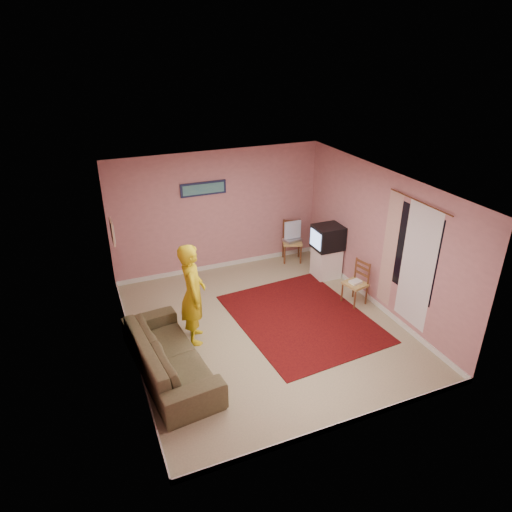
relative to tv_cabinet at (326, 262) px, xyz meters
name	(u,v)px	position (x,y,z in m)	size (l,w,h in m)	color
ground	(265,327)	(-1.95, -1.25, -0.33)	(5.00, 5.00, 0.00)	tan
wall_back	(218,212)	(-1.95, 1.25, 0.97)	(4.50, 0.02, 2.60)	tan
wall_front	(349,348)	(-1.95, -3.75, 0.97)	(4.50, 0.02, 2.60)	tan
wall_left	(125,287)	(-4.20, -1.25, 0.97)	(0.02, 5.00, 2.60)	tan
wall_right	(379,240)	(0.30, -1.25, 0.97)	(0.02, 5.00, 2.60)	tan
ceiling	(266,184)	(-1.95, -1.25, 2.27)	(4.50, 5.00, 0.02)	white
baseboard_back	(220,265)	(-1.95, 1.24, -0.28)	(4.50, 0.02, 0.10)	silver
baseboard_front	(340,425)	(-1.95, -3.74, -0.28)	(4.50, 0.02, 0.10)	silver
baseboard_left	(136,355)	(-4.19, -1.25, -0.28)	(0.02, 5.00, 0.10)	silver
baseboard_right	(371,299)	(0.29, -1.25, -0.28)	(0.02, 5.00, 0.10)	silver
window	(414,252)	(0.29, -2.15, 1.12)	(0.01, 1.10, 1.50)	black
curtain_sheer	(417,267)	(0.28, -2.30, 0.92)	(0.01, 0.75, 2.10)	silver
curtain_floral	(389,250)	(0.26, -1.60, 0.92)	(0.01, 0.35, 2.10)	beige
curtain_rod	(420,202)	(0.25, -2.15, 1.99)	(0.02, 0.02, 1.40)	brown
picture_back	(203,189)	(-2.25, 1.21, 1.52)	(0.95, 0.04, 0.28)	#151B3C
picture_left	(112,232)	(-4.17, 0.35, 1.22)	(0.04, 0.38, 0.42)	beige
area_rug	(301,318)	(-1.23, -1.26, -0.32)	(2.21, 2.76, 0.01)	black
tv_cabinet	(326,262)	(0.00, 0.00, 0.00)	(0.51, 0.46, 0.65)	white
crt_tv	(328,237)	(-0.01, 0.00, 0.57)	(0.58, 0.52, 0.49)	black
chair_a	(292,237)	(-0.33, 0.95, 0.24)	(0.53, 0.52, 0.51)	tan
dvd_player	(292,240)	(-0.33, 0.95, 0.18)	(0.37, 0.26, 0.06)	#AEAEB3
blue_throw	(293,230)	(-0.33, 0.95, 0.43)	(0.39, 0.05, 0.41)	#99C7FB
chair_b	(356,279)	(-0.05, -1.16, 0.20)	(0.45, 0.46, 0.46)	tan
game_console	(355,282)	(-0.05, -1.16, 0.13)	(0.22, 0.16, 0.04)	white
sofa	(169,355)	(-3.75, -1.82, 0.00)	(2.25, 0.88, 0.66)	brown
person	(193,294)	(-3.17, -1.12, 0.55)	(0.64, 0.42, 1.75)	gold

